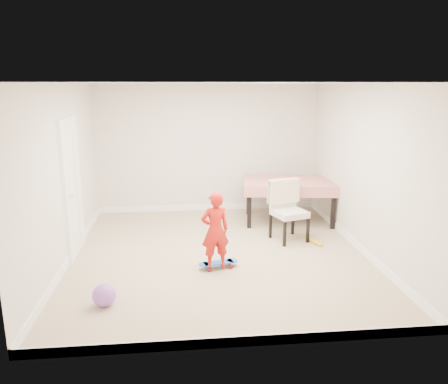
{
  "coord_description": "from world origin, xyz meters",
  "views": [
    {
      "loc": [
        -0.57,
        -6.37,
        2.58
      ],
      "look_at": [
        0.1,
        0.2,
        0.95
      ],
      "focal_mm": 35.0,
      "sensor_mm": 36.0,
      "label": 1
    }
  ],
  "objects": [
    {
      "name": "wall_right",
      "position": [
        2.23,
        0.0,
        1.3
      ],
      "size": [
        0.04,
        5.0,
        2.6
      ],
      "primitive_type": "cube",
      "color": "beige",
      "rests_on": "ground"
    },
    {
      "name": "skateboard",
      "position": [
        -0.06,
        -0.52,
        0.04
      ],
      "size": [
        0.62,
        0.34,
        0.09
      ],
      "primitive_type": null,
      "rotation": [
        0.0,
        0.0,
        0.23
      ],
      "color": "blue",
      "rests_on": "ground"
    },
    {
      "name": "wall_left",
      "position": [
        -2.23,
        0.0,
        1.3
      ],
      "size": [
        0.04,
        5.0,
        2.6
      ],
      "primitive_type": "cube",
      "color": "beige",
      "rests_on": "ground"
    },
    {
      "name": "baseboard_back",
      "position": [
        0.0,
        2.49,
        0.06
      ],
      "size": [
        4.5,
        0.02,
        0.12
      ],
      "primitive_type": "cube",
      "color": "white",
      "rests_on": "ground"
    },
    {
      "name": "baseboard_left",
      "position": [
        -2.24,
        0.0,
        0.06
      ],
      "size": [
        0.02,
        5.0,
        0.12
      ],
      "primitive_type": "cube",
      "color": "white",
      "rests_on": "ground"
    },
    {
      "name": "door",
      "position": [
        -2.22,
        0.3,
        1.02
      ],
      "size": [
        0.11,
        0.94,
        2.11
      ],
      "primitive_type": "cube",
      "color": "white",
      "rests_on": "ground"
    },
    {
      "name": "baseboard_right",
      "position": [
        2.24,
        0.0,
        0.06
      ],
      "size": [
        0.02,
        5.0,
        0.12
      ],
      "primitive_type": "cube",
      "color": "white",
      "rests_on": "ground"
    },
    {
      "name": "balloon",
      "position": [
        -1.51,
        -1.5,
        0.14
      ],
      "size": [
        0.28,
        0.28,
        0.28
      ],
      "primitive_type": "sphere",
      "color": "#8F53C7",
      "rests_on": "ground"
    },
    {
      "name": "dining_chair",
      "position": [
        1.24,
        0.52,
        0.51
      ],
      "size": [
        0.73,
        0.78,
        1.02
      ],
      "primitive_type": null,
      "rotation": [
        0.0,
        0.0,
        0.32
      ],
      "color": "beige",
      "rests_on": "ground"
    },
    {
      "name": "foam_toy",
      "position": [
        1.62,
        0.31,
        0.03
      ],
      "size": [
        0.2,
        0.39,
        0.06
      ],
      "primitive_type": "cylinder",
      "rotation": [
        1.57,
        0.0,
        0.37
      ],
      "color": "gold",
      "rests_on": "ground"
    },
    {
      "name": "ceiling",
      "position": [
        0.0,
        0.0,
        2.58
      ],
      "size": [
        4.5,
        5.0,
        0.04
      ],
      "primitive_type": "cube",
      "color": "silver",
      "rests_on": "wall_back"
    },
    {
      "name": "ground",
      "position": [
        0.0,
        0.0,
        0.0
      ],
      "size": [
        5.0,
        5.0,
        0.0
      ],
      "primitive_type": "plane",
      "color": "tan",
      "rests_on": "ground"
    },
    {
      "name": "wall_front",
      "position": [
        0.0,
        -2.48,
        1.3
      ],
      "size": [
        4.5,
        0.04,
        2.6
      ],
      "primitive_type": "cube",
      "color": "beige",
      "rests_on": "ground"
    },
    {
      "name": "child",
      "position": [
        -0.1,
        -0.58,
        0.56
      ],
      "size": [
        0.45,
        0.34,
        1.11
      ],
      "primitive_type": "imported",
      "rotation": [
        0.0,
        0.0,
        3.35
      ],
      "color": "red",
      "rests_on": "ground"
    },
    {
      "name": "baseboard_front",
      "position": [
        0.0,
        -2.49,
        0.06
      ],
      "size": [
        4.5,
        0.02,
        0.12
      ],
      "primitive_type": "cube",
      "color": "white",
      "rests_on": "ground"
    },
    {
      "name": "wall_back",
      "position": [
        0.0,
        2.48,
        1.3
      ],
      "size": [
        4.5,
        0.04,
        2.6
      ],
      "primitive_type": "cube",
      "color": "beige",
      "rests_on": "ground"
    },
    {
      "name": "dining_table",
      "position": [
        1.49,
        1.57,
        0.41
      ],
      "size": [
        1.85,
        1.31,
        0.81
      ],
      "primitive_type": null,
      "rotation": [
        0.0,
        0.0,
        -0.14
      ],
      "color": "red",
      "rests_on": "ground"
    }
  ]
}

